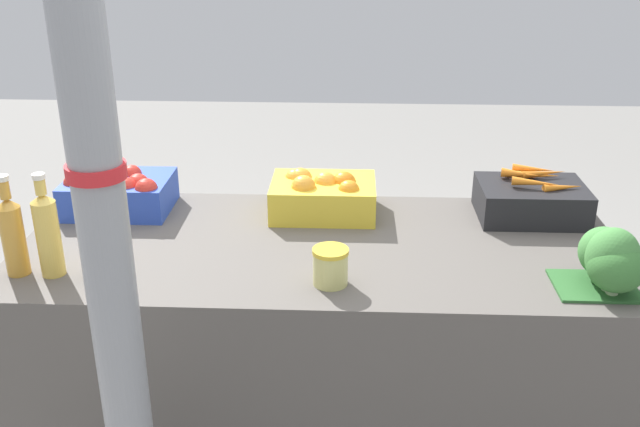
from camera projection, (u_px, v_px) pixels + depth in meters
market_table at (320, 355)px, 2.36m from camera, size 1.85×0.81×0.82m
support_pole at (103, 224)px, 1.45m from camera, size 0.12×0.12×2.34m
apple_crate at (120, 191)px, 2.42m from camera, size 0.35×0.26×0.15m
orange_crate at (323, 194)px, 2.39m from camera, size 0.35×0.26×0.15m
carrot_crate at (531, 199)px, 2.37m from camera, size 0.35×0.26×0.15m
broccoli_pile at (609, 259)px, 1.90m from camera, size 0.22×0.22×0.19m
juice_bottle_amber at (13, 234)px, 1.97m from camera, size 0.06×0.06×0.29m
juice_bottle_golden at (48, 232)px, 1.96m from camera, size 0.07×0.07×0.30m
juice_bottle_cloudy at (90, 234)px, 1.96m from camera, size 0.07×0.07×0.30m
pickle_jar at (330, 266)px, 1.94m from camera, size 0.10×0.10×0.11m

